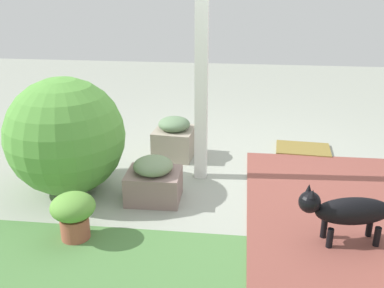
% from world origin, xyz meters
% --- Properties ---
extents(ground_plane, '(12.00, 12.00, 0.00)m').
position_xyz_m(ground_plane, '(0.00, 0.00, 0.00)').
color(ground_plane, '#979C90').
extents(brick_path, '(1.80, 2.40, 0.02)m').
position_xyz_m(brick_path, '(-1.02, 0.53, 0.01)').
color(brick_path, brown).
rests_on(brick_path, ground).
extents(porch_pillar, '(0.12, 0.12, 2.18)m').
position_xyz_m(porch_pillar, '(0.34, -0.04, 1.09)').
color(porch_pillar, white).
rests_on(porch_pillar, ground).
extents(stone_planter_nearest, '(0.45, 0.46, 0.45)m').
position_xyz_m(stone_planter_nearest, '(0.68, -0.51, 0.21)').
color(stone_planter_nearest, gray).
rests_on(stone_planter_nearest, ground).
extents(stone_planter_mid, '(0.48, 0.40, 0.41)m').
position_xyz_m(stone_planter_mid, '(0.70, 0.50, 0.19)').
color(stone_planter_mid, gray).
rests_on(stone_planter_mid, ground).
extents(round_shrub, '(1.06, 1.06, 1.06)m').
position_xyz_m(round_shrub, '(1.51, 0.40, 0.53)').
color(round_shrub, '#53953B').
rests_on(round_shrub, ground).
extents(terracotta_pot_broad, '(0.33, 0.33, 0.37)m').
position_xyz_m(terracotta_pot_broad, '(1.17, 1.17, 0.22)').
color(terracotta_pot_broad, '#A2533F').
rests_on(terracotta_pot_broad, ground).
extents(terracotta_pot_spiky, '(0.26, 0.26, 0.53)m').
position_xyz_m(terracotta_pot_spiky, '(1.87, -0.35, 0.25)').
color(terracotta_pot_spiky, '#C36749').
rests_on(terracotta_pot_spiky, ground).
extents(dog, '(0.70, 0.28, 0.48)m').
position_xyz_m(dog, '(-0.83, 1.01, 0.28)').
color(dog, black).
rests_on(dog, ground).
extents(doormat, '(0.63, 0.46, 0.03)m').
position_xyz_m(doormat, '(-0.75, -0.86, 0.01)').
color(doormat, olive).
rests_on(doormat, ground).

